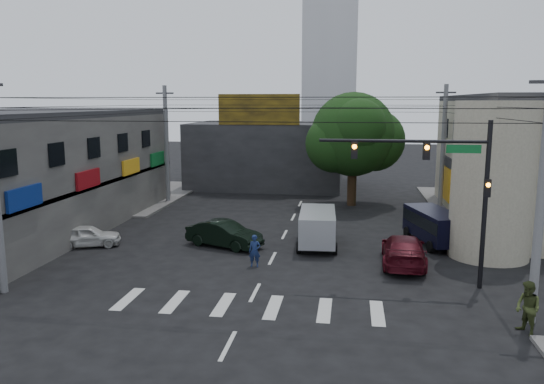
% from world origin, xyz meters
% --- Properties ---
extents(ground, '(160.00, 160.00, 0.00)m').
position_xyz_m(ground, '(0.00, 0.00, 0.00)').
color(ground, black).
rests_on(ground, ground).
extents(sidewalk_far_left, '(16.00, 16.00, 0.15)m').
position_xyz_m(sidewalk_far_left, '(-18.00, 18.00, 0.07)').
color(sidewalk_far_left, '#514F4C').
rests_on(sidewalk_far_left, ground).
extents(sidewalk_far_right, '(16.00, 16.00, 0.15)m').
position_xyz_m(sidewalk_far_right, '(18.00, 18.00, 0.07)').
color(sidewalk_far_right, '#514F4C').
rests_on(sidewalk_far_right, ground).
extents(corner_column, '(4.00, 4.00, 8.00)m').
position_xyz_m(corner_column, '(11.00, 4.00, 4.00)').
color(corner_column, gray).
rests_on(corner_column, ground).
extents(building_far, '(14.00, 10.00, 6.00)m').
position_xyz_m(building_far, '(-4.00, 26.00, 3.00)').
color(building_far, '#232326').
rests_on(building_far, ground).
extents(billboard, '(7.00, 0.30, 2.60)m').
position_xyz_m(billboard, '(-4.00, 21.10, 7.30)').
color(billboard, olive).
rests_on(billboard, building_far).
extents(tower_distant, '(9.00, 9.00, 44.00)m').
position_xyz_m(tower_distant, '(0.00, 70.00, 22.00)').
color(tower_distant, silver).
rests_on(tower_distant, ground).
extents(street_tree, '(6.40, 6.40, 8.70)m').
position_xyz_m(street_tree, '(4.00, 17.00, 5.47)').
color(street_tree, black).
rests_on(street_tree, ground).
extents(traffic_gantry, '(7.10, 0.35, 7.20)m').
position_xyz_m(traffic_gantry, '(7.82, -1.00, 4.83)').
color(traffic_gantry, black).
rests_on(traffic_gantry, ground).
extents(utility_pole_near_right, '(0.32, 0.32, 9.20)m').
position_xyz_m(utility_pole_near_right, '(10.50, -4.50, 4.60)').
color(utility_pole_near_right, '#59595B').
rests_on(utility_pole_near_right, ground).
extents(utility_pole_far_left, '(0.32, 0.32, 9.20)m').
position_xyz_m(utility_pole_far_left, '(-10.50, 16.00, 4.60)').
color(utility_pole_far_left, '#59595B').
rests_on(utility_pole_far_left, ground).
extents(utility_pole_far_right, '(0.32, 0.32, 9.20)m').
position_xyz_m(utility_pole_far_right, '(10.50, 16.00, 4.60)').
color(utility_pole_far_right, '#59595B').
rests_on(utility_pole_far_right, ground).
extents(dark_sedan, '(4.46, 5.37, 1.43)m').
position_xyz_m(dark_sedan, '(-2.97, 3.86, 0.72)').
color(dark_sedan, black).
rests_on(dark_sedan, ground).
extents(white_compact, '(3.83, 4.53, 1.22)m').
position_xyz_m(white_compact, '(-10.50, 2.75, 0.61)').
color(white_compact, silver).
rests_on(white_compact, ground).
extents(maroon_sedan, '(2.53, 5.27, 1.47)m').
position_xyz_m(maroon_sedan, '(6.53, 1.94, 0.74)').
color(maroon_sedan, '#3E0811').
rests_on(maroon_sedan, ground).
extents(silver_minivan, '(4.77, 2.38, 1.97)m').
position_xyz_m(silver_minivan, '(2.13, 4.73, 0.99)').
color(silver_minivan, '#A3A5AB').
rests_on(silver_minivan, ground).
extents(navy_van, '(5.77, 4.37, 1.92)m').
position_xyz_m(navy_van, '(8.60, 6.09, 0.96)').
color(navy_van, black).
rests_on(navy_van, ground).
extents(traffic_officer, '(0.64, 0.47, 1.58)m').
position_xyz_m(traffic_officer, '(-0.65, 0.53, 0.79)').
color(traffic_officer, '#16234D').
rests_on(traffic_officer, ground).
extents(pedestrian_olive, '(1.47, 1.43, 1.88)m').
position_xyz_m(pedestrian_olive, '(10.00, -5.60, 0.94)').
color(pedestrian_olive, '#333E1C').
rests_on(pedestrian_olive, ground).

